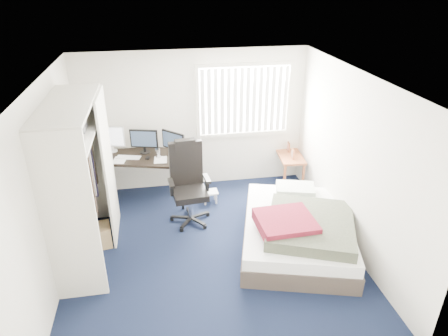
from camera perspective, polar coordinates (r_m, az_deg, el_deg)
name	(u,v)px	position (r m, az deg, el deg)	size (l,w,h in m)	color
ground	(212,251)	(5.91, -1.74, -11.73)	(4.20, 4.20, 0.00)	black
room_shell	(210,156)	(5.12, -1.97, 1.70)	(4.20, 4.20, 4.20)	silver
window_assembly	(244,100)	(7.13, 2.92, 9.62)	(1.72, 0.09, 1.32)	white
closet	(80,168)	(5.49, -19.89, -0.01)	(0.64, 1.84, 2.22)	beige
desk	(140,154)	(6.97, -11.85, 1.97)	(1.81, 1.18, 1.28)	black
office_chair	(189,191)	(6.36, -5.06, -3.29)	(0.68, 0.68, 1.33)	black
footstool	(210,194)	(6.95, -2.02, -3.71)	(0.27, 0.22, 0.22)	white
nightstand	(290,157)	(7.56, 9.35, 1.50)	(0.49, 0.88, 0.76)	brown
bed	(298,229)	(5.94, 10.52, -8.63)	(2.01, 2.37, 0.67)	#382F28
pine_box	(96,236)	(6.21, -17.80, -9.26)	(0.42, 0.32, 0.32)	#A48652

